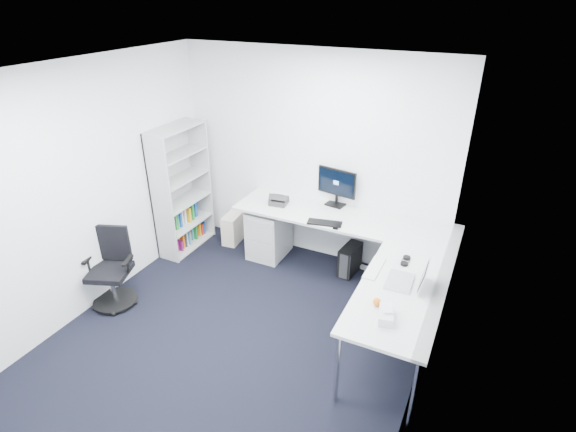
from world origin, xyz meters
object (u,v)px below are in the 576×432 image
at_px(l_desk, 331,259).
at_px(bookshelf, 182,190).
at_px(task_chair, 109,270).
at_px(monitor, 336,187).
at_px(laptop, 401,271).

xyz_separation_m(l_desk, bookshelf, (-2.17, 0.05, 0.47)).
height_order(task_chair, monitor, monitor).
height_order(l_desk, task_chair, task_chair).
bearing_deg(l_desk, laptop, -36.40).
relative_size(task_chair, laptop, 2.61).
height_order(monitor, laptop, monitor).
bearing_deg(laptop, monitor, 128.61).
height_order(bookshelf, laptop, bookshelf).
height_order(bookshelf, monitor, bookshelf).
distance_m(task_chair, monitor, 2.86).
bearing_deg(bookshelf, task_chair, -88.43).
bearing_deg(task_chair, laptop, -8.28).
bearing_deg(l_desk, monitor, 107.41).
distance_m(bookshelf, task_chair, 1.50).
bearing_deg(bookshelf, laptop, -13.42).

